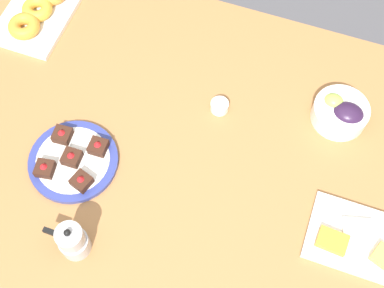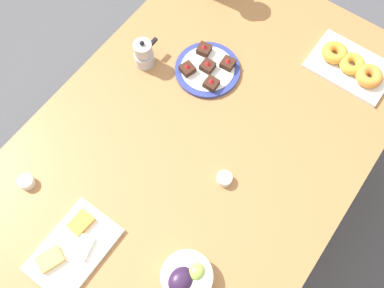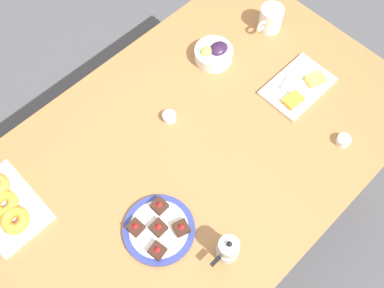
{
  "view_description": "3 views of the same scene",
  "coord_description": "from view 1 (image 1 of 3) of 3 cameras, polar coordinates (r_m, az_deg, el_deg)",
  "views": [
    {
      "loc": [
        -0.2,
        0.57,
        1.98
      ],
      "look_at": [
        0.0,
        0.0,
        0.78
      ],
      "focal_mm": 50.0,
      "sensor_mm": 36.0,
      "label": 1
    },
    {
      "loc": [
        -0.44,
        -0.32,
        2.0
      ],
      "look_at": [
        0.0,
        0.0,
        0.78
      ],
      "focal_mm": 40.0,
      "sensor_mm": 36.0,
      "label": 2
    },
    {
      "loc": [
        0.45,
        0.47,
        2.06
      ],
      "look_at": [
        0.0,
        0.0,
        0.78
      ],
      "focal_mm": 40.0,
      "sensor_mm": 36.0,
      "label": 3
    }
  ],
  "objects": [
    {
      "name": "ground_plane",
      "position": [
        2.07,
        0.0,
        -9.75
      ],
      "size": [
        6.0,
        6.0,
        0.0
      ],
      "primitive_type": "plane",
      "color": "#4C4C51"
    },
    {
      "name": "dining_table",
      "position": [
        1.45,
        0.0,
        -2.22
      ],
      "size": [
        1.6,
        1.0,
        0.74
      ],
      "color": "#9E6B3D",
      "rests_on": "ground_plane"
    },
    {
      "name": "grape_bowl",
      "position": [
        1.45,
        15.6,
        3.27
      ],
      "size": [
        0.15,
        0.15,
        0.07
      ],
      "color": "white",
      "rests_on": "dining_table"
    },
    {
      "name": "cheese_platter",
      "position": [
        1.34,
        17.66,
        -9.89
      ],
      "size": [
        0.26,
        0.17,
        0.03
      ],
      "color": "white",
      "rests_on": "dining_table"
    },
    {
      "name": "croissant_platter",
      "position": [
        1.67,
        -16.08,
        13.47
      ],
      "size": [
        0.19,
        0.28,
        0.05
      ],
      "color": "white",
      "rests_on": "dining_table"
    },
    {
      "name": "jam_cup_berry",
      "position": [
        1.42,
        2.96,
        4.08
      ],
      "size": [
        0.05,
        0.05,
        0.03
      ],
      "color": "white",
      "rests_on": "dining_table"
    },
    {
      "name": "dessert_plate",
      "position": [
        1.38,
        -12.57,
        -1.71
      ],
      "size": [
        0.23,
        0.23,
        0.05
      ],
      "color": "navy",
      "rests_on": "dining_table"
    },
    {
      "name": "moka_pot",
      "position": [
        1.27,
        -12.63,
        -10.04
      ],
      "size": [
        0.11,
        0.07,
        0.12
      ],
      "color": "#B7B7BC",
      "rests_on": "dining_table"
    }
  ]
}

